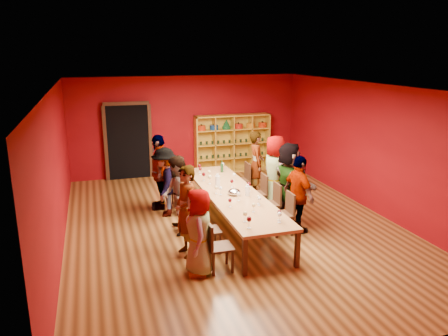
{
  "coord_description": "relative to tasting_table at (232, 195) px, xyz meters",
  "views": [
    {
      "loc": [
        -2.8,
        -8.5,
        3.71
      ],
      "look_at": [
        -0.01,
        0.6,
        1.15
      ],
      "focal_mm": 35.0,
      "sensor_mm": 36.0,
      "label": 1
    }
  ],
  "objects": [
    {
      "name": "room_shell",
      "position": [
        0.0,
        0.0,
        0.8
      ],
      "size": [
        7.1,
        9.1,
        3.04
      ],
      "color": "#573417",
      "rests_on": "ground"
    },
    {
      "name": "wine_glass_6",
      "position": [
        0.36,
        -0.03,
        0.21
      ],
      "size": [
        0.09,
        0.09,
        0.22
      ],
      "color": "white",
      "rests_on": "tasting_table"
    },
    {
      "name": "person_right_2",
      "position": [
        1.29,
        -0.08,
        0.2
      ],
      "size": [
        0.54,
        1.68,
        1.8
      ],
      "primitive_type": "imported",
      "rotation": [
        0.0,
        0.0,
        1.61
      ],
      "color": "silver",
      "rests_on": "ground"
    },
    {
      "name": "doorway",
      "position": [
        -1.8,
        4.43,
        0.42
      ],
      "size": [
        1.4,
        0.17,
        2.3
      ],
      "color": "black",
      "rests_on": "ground"
    },
    {
      "name": "wine_glass_12",
      "position": [
        -0.04,
        -0.52,
        0.18
      ],
      "size": [
        0.07,
        0.07,
        0.18
      ],
      "color": "white",
      "rests_on": "tasting_table"
    },
    {
      "name": "chair_person_left_4",
      "position": [
        -0.91,
        1.58,
        -0.2
      ],
      "size": [
        0.42,
        0.42,
        0.89
      ],
      "color": "#331D11",
      "rests_on": "ground"
    },
    {
      "name": "wine_glass_18",
      "position": [
        -0.31,
        1.6,
        0.19
      ],
      "size": [
        0.08,
        0.08,
        0.19
      ],
      "color": "white",
      "rests_on": "tasting_table"
    },
    {
      "name": "person_left_4",
      "position": [
        -1.33,
        1.58,
        0.21
      ],
      "size": [
        0.64,
        1.13,
        1.82
      ],
      "primitive_type": "imported",
      "rotation": [
        0.0,
        0.0,
        -1.73
      ],
      "color": "#515156",
      "rests_on": "ground"
    },
    {
      "name": "spittoon_bowl",
      "position": [
        -0.01,
        -0.15,
        0.11
      ],
      "size": [
        0.27,
        0.27,
        0.15
      ],
      "primitive_type": "ellipsoid",
      "color": "#ADB0B4",
      "rests_on": "tasting_table"
    },
    {
      "name": "chair_person_right_4",
      "position": [
        0.91,
        1.85,
        -0.2
      ],
      "size": [
        0.42,
        0.42,
        0.89
      ],
      "color": "#331D11",
      "rests_on": "ground"
    },
    {
      "name": "person_right_4",
      "position": [
        1.26,
        1.85,
        0.16
      ],
      "size": [
        0.58,
        0.71,
        1.71
      ],
      "primitive_type": "imported",
      "rotation": [
        0.0,
        0.0,
        1.35
      ],
      "color": "#C88693",
      "rests_on": "ground"
    },
    {
      "name": "person_left_3",
      "position": [
        -1.28,
        1.05,
        0.1
      ],
      "size": [
        0.67,
        1.11,
        1.61
      ],
      "primitive_type": "imported",
      "rotation": [
        0.0,
        0.0,
        -1.82
      ],
      "color": "#121634",
      "rests_on": "ground"
    },
    {
      "name": "wine_glass_4",
      "position": [
        0.31,
        1.76,
        0.21
      ],
      "size": [
        0.09,
        0.09,
        0.22
      ],
      "color": "white",
      "rests_on": "tasting_table"
    },
    {
      "name": "wine_glass_16",
      "position": [
        -0.18,
        1.27,
        0.19
      ],
      "size": [
        0.08,
        0.08,
        0.19
      ],
      "color": "white",
      "rests_on": "tasting_table"
    },
    {
      "name": "wine_glass_1",
      "position": [
        0.28,
        -0.81,
        0.18
      ],
      "size": [
        0.07,
        0.07,
        0.18
      ],
      "color": "white",
      "rests_on": "tasting_table"
    },
    {
      "name": "person_left_1",
      "position": [
        -1.26,
        -1.11,
        0.17
      ],
      "size": [
        0.59,
        0.72,
        1.73
      ],
      "primitive_type": "imported",
      "rotation": [
        0.0,
        0.0,
        -1.34
      ],
      "color": "#515156",
      "rests_on": "ground"
    },
    {
      "name": "wine_glass_17",
      "position": [
        -0.35,
        0.05,
        0.18
      ],
      "size": [
        0.07,
        0.07,
        0.18
      ],
      "color": "white",
      "rests_on": "tasting_table"
    },
    {
      "name": "wine_glass_0",
      "position": [
        -0.28,
        -0.06,
        0.19
      ],
      "size": [
        0.08,
        0.08,
        0.19
      ],
      "color": "white",
      "rests_on": "tasting_table"
    },
    {
      "name": "wine_glass_9",
      "position": [
        -0.28,
        1.81,
        0.21
      ],
      "size": [
        0.09,
        0.09,
        0.22
      ],
      "color": "white",
      "rests_on": "tasting_table"
    },
    {
      "name": "carafe_a",
      "position": [
        -0.18,
        0.54,
        0.18
      ],
      "size": [
        0.14,
        0.14,
        0.29
      ],
      "color": "white",
      "rests_on": "tasting_table"
    },
    {
      "name": "wine_glass_8",
      "position": [
        -0.3,
        -1.64,
        0.2
      ],
      "size": [
        0.08,
        0.08,
        0.2
      ],
      "color": "white",
      "rests_on": "tasting_table"
    },
    {
      "name": "chair_person_right_3",
      "position": [
        0.91,
        0.68,
        -0.2
      ],
      "size": [
        0.42,
        0.42,
        0.89
      ],
      "color": "#331D11",
      "rests_on": "ground"
    },
    {
      "name": "wine_glass_19",
      "position": [
        0.1,
        0.36,
        0.19
      ],
      "size": [
        0.08,
        0.08,
        0.19
      ],
      "color": "white",
      "rests_on": "tasting_table"
    },
    {
      "name": "wine_glass_3",
      "position": [
        0.02,
        -1.22,
        0.18
      ],
      "size": [
        0.07,
        0.07,
        0.18
      ],
      "color": "white",
      "rests_on": "tasting_table"
    },
    {
      "name": "wine_glass_5",
      "position": [
        -0.37,
        1.06,
        0.2
      ],
      "size": [
        0.08,
        0.08,
        0.21
      ],
      "color": "white",
      "rests_on": "tasting_table"
    },
    {
      "name": "person_left_2",
      "position": [
        -1.22,
        -0.04,
        0.13
      ],
      "size": [
        0.49,
        0.83,
        1.65
      ],
      "primitive_type": "imported",
      "rotation": [
        0.0,
        0.0,
        -1.63
      ],
      "color": "#15193B",
      "rests_on": "ground"
    },
    {
      "name": "chair_person_left_1",
      "position": [
        -0.91,
        -1.11,
        -0.2
      ],
      "size": [
        0.42,
        0.42,
        0.89
      ],
      "color": "#331D11",
      "rests_on": "ground"
    },
    {
      "name": "chair_person_left_0",
      "position": [
        -0.91,
        -1.86,
        -0.2
      ],
      "size": [
        0.42,
        0.42,
        0.89
      ],
      "color": "#331D11",
      "rests_on": "ground"
    },
    {
      "name": "person_left_0",
      "position": [
        -1.2,
        -1.86,
        0.06
      ],
      "size": [
        0.52,
        0.8,
        1.51
      ],
      "primitive_type": "imported",
      "rotation": [
        0.0,
        0.0,
        -1.73
      ],
      "color": "beige",
      "rests_on": "ground"
    },
    {
      "name": "wine_glass_13",
      "position": [
        0.31,
        -1.75,
        0.19
      ],
      "size": [
        0.08,
        0.08,
        0.2
      ],
      "color": "white",
      "rests_on": "tasting_table"
    },
    {
      "name": "chair_person_left_3",
      "position": [
        -0.91,
        1.05,
        -0.2
      ],
      "size": [
        0.42,
        0.42,
        0.89
      ],
      "color": "#331D11",
      "rests_on": "ground"
    },
    {
      "name": "wine_glass_2",
      "position": [
        0.26,
        -0.91,
        0.19
      ],
      "size": [
        0.07,
        0.07,
        0.19
      ],
      "color": "white",
      "rests_on": "tasting_table"
    },
    {
      "name": "shelving_unit",
      "position": [
        1.4,
        4.32,
        0.28
      ],
      "size": [
        2.4,
        0.4,
        1.8
      ],
      "color": "gold",
      "rests_on": "ground"
    },
    {
      "name": "chair_person_right_1",
      "position": [
        0.91,
        -0.74,
        -0.2
      ],
      "size": [
        0.42,
        0.42,
        0.89
      ],
      "color": "#331D11",
      "rests_on": "ground"
    },
    {
      "name": "wine_bottle",
      "position": [
        0.26,
        1.65,
        0.17
      ],
      "size": [
        0.08,
        0.08,
        0.3
      ],
      "color": "#153B1C",
      "rests_on": "tasting_table"
    },
    {
      "name": "person_right_1",
      "position": [
        1.2,
        -0.74,
        0.13
      ],
      "size": [
        0.58,
        1.02,
        1.65
      ],
      "primitive_type": "imported",
      "rotation": [
        0.0,
        0.0,
        1.72
      ],
      "color": "#5679B1",
      "rests_on": "ground"
    },
    {
      "name": "wine_glass_11",
      "position": [
        -0.33,
        -1.93,
        0.21
      ],
      "size": [
        0.09,
        0.09,
        0.22
      ],
      "color": "white",
      "rests_on": "tasting_table"
    },
    {
      "name": "carafe_b",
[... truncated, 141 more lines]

